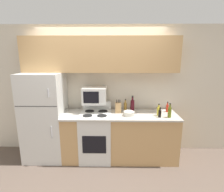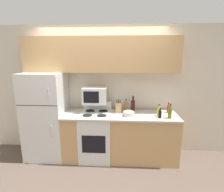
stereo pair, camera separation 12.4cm
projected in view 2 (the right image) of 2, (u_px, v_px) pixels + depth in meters
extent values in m
plane|color=brown|center=(99.00, 166.00, 3.19)|extent=(12.00, 12.00, 0.00)
cube|color=beige|center=(103.00, 90.00, 3.59)|extent=(8.00, 0.05, 2.55)
cube|color=tan|center=(120.00, 137.00, 3.36)|extent=(2.13, 0.60, 0.87)
cube|color=#BCB7AD|center=(120.00, 115.00, 3.24)|extent=(2.13, 0.64, 0.03)
cube|color=silver|center=(46.00, 116.00, 3.39)|extent=(0.74, 0.67, 1.66)
cube|color=#383838|center=(37.00, 105.00, 3.00)|extent=(0.72, 0.01, 0.01)
cylinder|color=#B7B7BC|center=(49.00, 93.00, 2.92)|extent=(0.02, 0.02, 0.14)
cylinder|color=#B7B7BC|center=(52.00, 131.00, 3.07)|extent=(0.02, 0.02, 0.22)
cube|color=tan|center=(101.00, 55.00, 3.24)|extent=(2.87, 0.34, 0.64)
cube|color=silver|center=(96.00, 136.00, 3.37)|extent=(0.58, 0.60, 0.91)
cube|color=black|center=(94.00, 144.00, 3.08)|extent=(0.42, 0.01, 0.33)
cube|color=#2D2D2D|center=(96.00, 114.00, 3.27)|extent=(0.56, 0.58, 0.01)
cube|color=silver|center=(98.00, 105.00, 3.53)|extent=(0.56, 0.06, 0.16)
cylinder|color=black|center=(87.00, 115.00, 3.15)|extent=(0.17, 0.17, 0.01)
cylinder|color=black|center=(102.00, 116.00, 3.13)|extent=(0.17, 0.17, 0.01)
cylinder|color=black|center=(90.00, 111.00, 3.40)|extent=(0.17, 0.17, 0.01)
cylinder|color=black|center=(103.00, 111.00, 3.39)|extent=(0.17, 0.17, 0.01)
cube|color=silver|center=(95.00, 95.00, 3.32)|extent=(0.44, 0.34, 0.31)
cube|color=black|center=(91.00, 97.00, 3.16)|extent=(0.28, 0.01, 0.21)
cube|color=tan|center=(118.00, 108.00, 3.33)|extent=(0.11, 0.10, 0.19)
cylinder|color=black|center=(117.00, 101.00, 3.29)|extent=(0.01, 0.01, 0.06)
cylinder|color=black|center=(119.00, 101.00, 3.29)|extent=(0.01, 0.01, 0.06)
cylinder|color=black|center=(120.00, 101.00, 3.29)|extent=(0.01, 0.01, 0.06)
cylinder|color=silver|center=(129.00, 114.00, 3.15)|extent=(0.19, 0.19, 0.07)
torus|color=silver|center=(129.00, 112.00, 3.15)|extent=(0.20, 0.20, 0.01)
cylinder|color=gold|center=(159.00, 112.00, 3.13)|extent=(0.06, 0.06, 0.15)
cylinder|color=gold|center=(159.00, 107.00, 3.11)|extent=(0.03, 0.03, 0.05)
cylinder|color=black|center=(159.00, 105.00, 3.10)|extent=(0.03, 0.03, 0.02)
cylinder|color=red|center=(168.00, 109.00, 3.33)|extent=(0.05, 0.05, 0.14)
cylinder|color=red|center=(169.00, 104.00, 3.31)|extent=(0.02, 0.02, 0.04)
cylinder|color=black|center=(169.00, 103.00, 3.30)|extent=(0.02, 0.03, 0.02)
cylinder|color=black|center=(160.00, 114.00, 3.04)|extent=(0.05, 0.05, 0.13)
cylinder|color=black|center=(160.00, 110.00, 3.02)|extent=(0.02, 0.02, 0.04)
cylinder|color=black|center=(160.00, 108.00, 3.02)|extent=(0.03, 0.03, 0.01)
cylinder|color=#5B6619|center=(170.00, 113.00, 3.02)|extent=(0.06, 0.06, 0.18)
cylinder|color=#5B6619|center=(170.00, 107.00, 2.99)|extent=(0.03, 0.03, 0.06)
cylinder|color=black|center=(171.00, 104.00, 2.99)|extent=(0.03, 0.03, 0.02)
cylinder|color=olive|center=(126.00, 107.00, 3.42)|extent=(0.06, 0.06, 0.17)
cylinder|color=olive|center=(126.00, 101.00, 3.39)|extent=(0.03, 0.03, 0.05)
cylinder|color=black|center=(126.00, 100.00, 3.38)|extent=(0.03, 0.03, 0.02)
cylinder|color=#470F19|center=(133.00, 106.00, 3.42)|extent=(0.08, 0.08, 0.21)
cylinder|color=#470F19|center=(133.00, 99.00, 3.39)|extent=(0.03, 0.03, 0.07)
cylinder|color=black|center=(133.00, 97.00, 3.38)|extent=(0.04, 0.04, 0.02)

